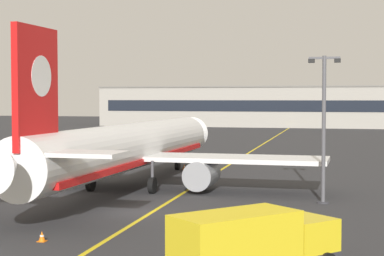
% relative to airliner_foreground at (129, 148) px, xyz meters
% --- Properties ---
extents(ground_plane, '(400.00, 400.00, 0.00)m').
position_rel_airliner_foreground_xyz_m(ground_plane, '(4.15, -9.96, -3.37)').
color(ground_plane, '#2D2D30').
extents(taxiway_centreline, '(6.48, 179.90, 0.01)m').
position_rel_airliner_foreground_xyz_m(taxiway_centreline, '(4.15, 20.04, -3.37)').
color(taxiway_centreline, yellow).
rests_on(taxiway_centreline, ground).
extents(airliner_foreground, '(32.02, 41.41, 11.65)m').
position_rel_airliner_foreground_xyz_m(airliner_foreground, '(0.00, 0.00, 0.00)').
color(airliner_foreground, white).
rests_on(airliner_foreground, ground).
extents(apron_lamp_post, '(2.24, 0.90, 10.46)m').
position_rel_airliner_foreground_xyz_m(apron_lamp_post, '(15.82, -3.14, 2.15)').
color(apron_lamp_post, '#515156').
rests_on(apron_lamp_post, ground).
extents(service_truck_baggage_yellow, '(6.77, 7.33, 2.90)m').
position_rel_airliner_foreground_xyz_m(service_truck_baggage_yellow, '(14.17, -23.72, -1.89)').
color(service_truck_baggage_yellow, '#2D2D33').
rests_on(service_truck_baggage_yellow, ground).
extents(safety_cone_by_nose_gear, '(0.44, 0.44, 0.55)m').
position_rel_airliner_foreground_xyz_m(safety_cone_by_nose_gear, '(0.48, 15.24, -3.11)').
color(safety_cone_by_nose_gear, orange).
rests_on(safety_cone_by_nose_gear, ground).
extents(safety_cone_by_tail, '(0.44, 0.44, 0.55)m').
position_rel_airliner_foreground_xyz_m(safety_cone_by_tail, '(2.33, -19.39, -3.11)').
color(safety_cone_by_tail, orange).
rests_on(safety_cone_by_tail, ground).
extents(terminal_building, '(126.57, 12.40, 10.49)m').
position_rel_airliner_foreground_xyz_m(terminal_building, '(13.88, 116.41, 1.88)').
color(terminal_building, '#9E998E').
rests_on(terminal_building, ground).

